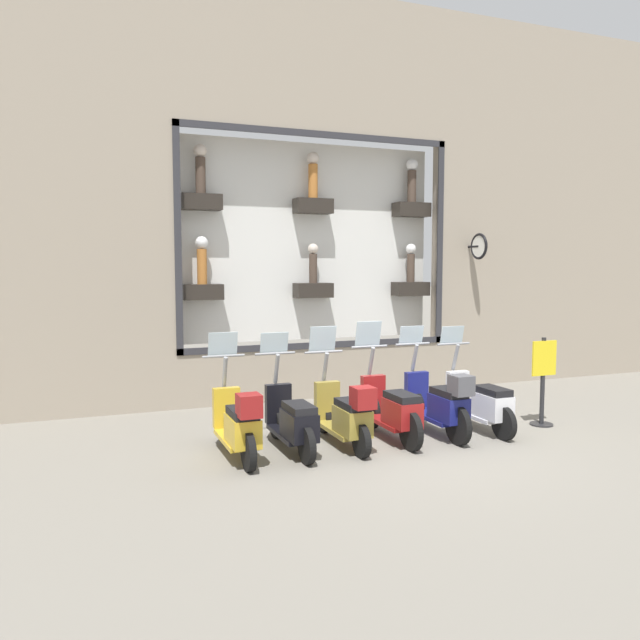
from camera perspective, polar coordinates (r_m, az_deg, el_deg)
ground_plane at (r=9.01m, az=7.93°, el=-11.33°), size 120.00×120.00×0.00m
building_facade at (r=11.99m, az=-0.42°, el=11.24°), size 1.19×36.00×7.55m
scooter_white_0 at (r=9.92m, az=14.51°, el=-7.39°), size 1.80×0.60×1.54m
scooter_navy_1 at (r=9.45m, az=10.92°, el=-7.55°), size 1.81×0.60×1.57m
scooter_red_2 at (r=9.13m, az=6.63°, el=-8.19°), size 1.81×0.61×1.67m
scooter_olive_3 at (r=8.74m, az=2.40°, el=-8.68°), size 1.79×0.60×1.62m
scooter_black_4 at (r=8.54m, az=-2.52°, el=-9.25°), size 1.80×0.60×1.56m
scooter_yellow_5 at (r=8.27m, az=-7.45°, el=-9.45°), size 1.80×0.61×1.59m
shop_sign_post at (r=10.48m, az=19.72°, el=-5.12°), size 0.36×0.45×1.40m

